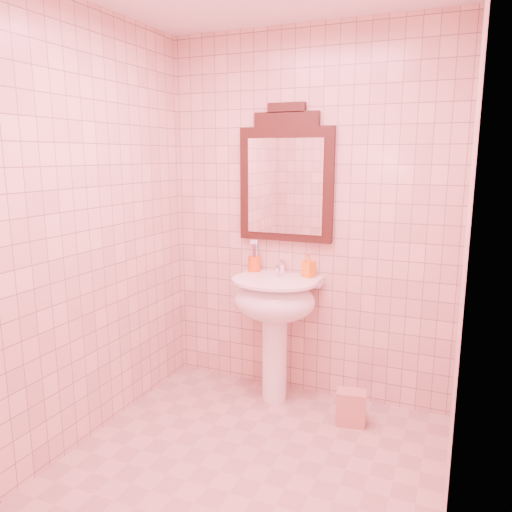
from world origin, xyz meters
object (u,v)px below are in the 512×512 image
at_px(pedestal_sink, 274,308).
at_px(toothbrush_cup, 254,263).
at_px(soap_dispenser, 309,266).
at_px(towel, 351,408).
at_px(mirror, 286,179).

distance_m(pedestal_sink, toothbrush_cup, 0.38).
bearing_deg(toothbrush_cup, soap_dispenser, -2.46).
height_order(toothbrush_cup, towel, toothbrush_cup).
distance_m(pedestal_sink, mirror, 0.88).
relative_size(mirror, toothbrush_cup, 4.55).
relative_size(toothbrush_cup, soap_dispenser, 1.26).
bearing_deg(soap_dispenser, pedestal_sink, -118.65).
bearing_deg(mirror, towel, -29.36).
bearing_deg(pedestal_sink, toothbrush_cup, 142.87).
relative_size(mirror, soap_dispenser, 5.73).
relative_size(pedestal_sink, toothbrush_cup, 4.29).
xyz_separation_m(mirror, towel, (0.56, -0.32, -1.41)).
bearing_deg(soap_dispenser, towel, -11.57).
height_order(mirror, toothbrush_cup, mirror).
relative_size(mirror, towel, 4.14).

